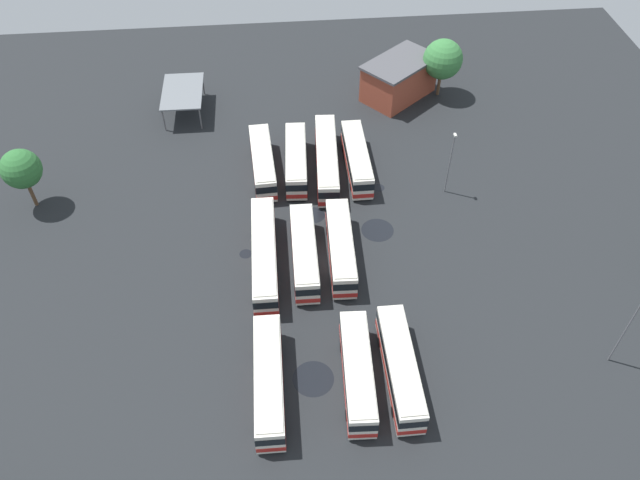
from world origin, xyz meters
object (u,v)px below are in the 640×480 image
Objects in this scene: bus_row1_slot2 at (304,252)px; bus_row0_slot3 at (269,380)px; bus_row1_slot3 at (264,254)px; tree_north_edge at (443,59)px; bus_row2_slot1 at (327,159)px; tree_east_edge at (21,169)px; bus_row2_slot2 at (296,160)px; depot_building at (399,79)px; lamp_post_by_building at (450,161)px; lamp_post_near_entrance at (627,328)px; bus_row1_slot1 at (341,247)px; maintenance_shelter at (182,92)px; bus_row2_slot0 at (357,158)px; bus_row0_slot0 at (400,367)px; bus_row0_slot1 at (358,372)px; bus_row2_slot3 at (263,162)px.

bus_row0_slot3 is at bearing 164.08° from bus_row1_slot2.
tree_north_edge reaches higher than bus_row1_slot3.
bus_row2_slot1 is 1.92× the size of tree_east_edge.
bus_row2_slot2 is 27.29m from tree_north_edge.
depot_building is at bearing -32.82° from bus_row1_slot3.
lamp_post_by_building is at bearing 169.45° from tree_north_edge.
bus_row2_slot1 is 1.74× the size of lamp_post_by_building.
tree_north_edge reaches higher than bus_row2_slot1.
bus_row1_slot3 is 1.25× the size of bus_row2_slot2.
depot_building is at bearing -23.49° from bus_row0_slot3.
bus_row0_slot3 is at bearing 90.46° from lamp_post_near_entrance.
bus_row1_slot1 is 35.55m from maintenance_shelter.
bus_row2_slot0 is at bearing -14.22° from bus_row1_slot1.
bus_row0_slot0 is 17.13m from bus_row1_slot2.
bus_row0_slot1 is 31.22m from bus_row2_slot0.
bus_row1_slot2 is 16.23m from bus_row2_slot1.
bus_row0_slot0 is 1.33× the size of maintenance_shelter.
bus_row2_slot0 is (15.42, -12.18, -0.00)m from bus_row1_slot3.
lamp_post_by_building is (9.87, -14.16, 2.94)m from bus_row1_slot1.
lamp_post_near_entrance reaches higher than bus_row2_slot3.
tree_east_edge is at bearing 65.33° from bus_row1_slot3.
bus_row1_slot2 is at bearing -111.74° from tree_east_edge.
depot_building is 51.57m from tree_east_edge.
bus_row1_slot1 and bus_row1_slot2 have the same top height.
depot_building is (15.90, -20.18, 1.03)m from bus_row2_slot3.
bus_row1_slot2 is 1.43× the size of tree_north_edge.
bus_row2_slot1 is (15.64, -8.38, 0.00)m from bus_row1_slot3.
bus_row0_slot3 is 1.34× the size of lamp_post_near_entrance.
lamp_post_near_entrance reaches higher than bus_row1_slot1.
bus_row2_slot2 and bus_row2_slot3 have the same top height.
bus_row0_slot1 is 50.69m from tree_north_edge.
bus_row2_slot3 is at bearing 120.91° from tree_north_edge.
bus_row2_slot3 is at bearing -0.75° from bus_row0_slot3.
bus_row1_slot1 is at bearing -166.06° from bus_row2_slot2.
depot_building is at bearing -26.91° from bus_row1_slot2.
bus_row0_slot0 and bus_row2_slot0 have the same top height.
bus_row0_slot1 is 1.26× the size of lamp_post_near_entrance.
lamp_post_by_building is 1.01× the size of tree_north_edge.
bus_row2_slot2 is at bearing 87.13° from bus_row2_slot1.
bus_row2_slot0 is 21.89m from tree_north_edge.
bus_row0_slot3 is 33.38m from bus_row2_slot0.
bus_row1_slot3 is 19.66m from bus_row2_slot0.
bus_row1_slot1 is at bearing 124.89° from lamp_post_by_building.
bus_row0_slot0 and bus_row0_slot1 have the same top height.
bus_row0_slot3 is 1.02× the size of bus_row1_slot1.
tree_east_edge is (-3.10, 35.67, 3.72)m from bus_row2_slot1.
bus_row2_slot1 is 36.00m from tree_east_edge.
bus_row2_slot0 is at bearing -93.22° from bus_row2_slot1.
bus_row0_slot0 is at bearing 162.87° from tree_north_edge.
lamp_post_near_entrance reaches higher than bus_row0_slot3.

